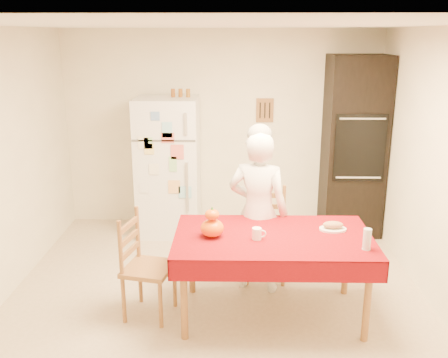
{
  "coord_description": "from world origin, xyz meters",
  "views": [
    {
      "loc": [
        0.15,
        -4.08,
        2.43
      ],
      "look_at": [
        0.07,
        0.2,
        1.18
      ],
      "focal_mm": 40.0,
      "sensor_mm": 36.0,
      "label": 1
    }
  ],
  "objects_px": {
    "dining_table": "(273,243)",
    "wine_glass": "(367,239)",
    "coffee_mug": "(257,234)",
    "chair_left": "(142,262)",
    "oven_cabinet": "(354,147)",
    "chair_far": "(266,229)",
    "seated_woman": "(258,212)",
    "pumpkin_lower": "(212,228)",
    "bread_plate": "(333,229)",
    "refrigerator": "(169,166)"
  },
  "relations": [
    {
      "from": "dining_table",
      "to": "wine_glass",
      "type": "xyz_separation_m",
      "value": [
        0.73,
        -0.27,
        0.16
      ]
    },
    {
      "from": "coffee_mug",
      "to": "wine_glass",
      "type": "bearing_deg",
      "value": -12.14
    },
    {
      "from": "dining_table",
      "to": "chair_left",
      "type": "relative_size",
      "value": 1.79
    },
    {
      "from": "oven_cabinet",
      "to": "chair_left",
      "type": "distance_m",
      "value": 3.11
    },
    {
      "from": "dining_table",
      "to": "coffee_mug",
      "type": "bearing_deg",
      "value": -150.21
    },
    {
      "from": "chair_far",
      "to": "chair_left",
      "type": "xyz_separation_m",
      "value": [
        -1.14,
        -0.78,
        0.0
      ]
    },
    {
      "from": "dining_table",
      "to": "seated_woman",
      "type": "bearing_deg",
      "value": 102.19
    },
    {
      "from": "dining_table",
      "to": "pumpkin_lower",
      "type": "distance_m",
      "value": 0.54
    },
    {
      "from": "seated_woman",
      "to": "bread_plate",
      "type": "bearing_deg",
      "value": 165.82
    },
    {
      "from": "dining_table",
      "to": "wine_glass",
      "type": "distance_m",
      "value": 0.79
    },
    {
      "from": "seated_woman",
      "to": "coffee_mug",
      "type": "distance_m",
      "value": 0.58
    },
    {
      "from": "chair_far",
      "to": "coffee_mug",
      "type": "distance_m",
      "value": 0.92
    },
    {
      "from": "oven_cabinet",
      "to": "dining_table",
      "type": "bearing_deg",
      "value": -119.22
    },
    {
      "from": "chair_left",
      "to": "seated_woman",
      "type": "relative_size",
      "value": 0.6
    },
    {
      "from": "oven_cabinet",
      "to": "seated_woman",
      "type": "distance_m",
      "value": 1.99
    },
    {
      "from": "chair_left",
      "to": "bread_plate",
      "type": "relative_size",
      "value": 3.96
    },
    {
      "from": "seated_woman",
      "to": "bread_plate",
      "type": "height_order",
      "value": "seated_woman"
    },
    {
      "from": "seated_woman",
      "to": "pumpkin_lower",
      "type": "relative_size",
      "value": 7.85
    },
    {
      "from": "refrigerator",
      "to": "seated_woman",
      "type": "xyz_separation_m",
      "value": [
        1.04,
        -1.48,
        -0.06
      ]
    },
    {
      "from": "coffee_mug",
      "to": "chair_left",
      "type": "bearing_deg",
      "value": 175.72
    },
    {
      "from": "oven_cabinet",
      "to": "wine_glass",
      "type": "distance_m",
      "value": 2.34
    },
    {
      "from": "pumpkin_lower",
      "to": "wine_glass",
      "type": "relative_size",
      "value": 1.15
    },
    {
      "from": "refrigerator",
      "to": "coffee_mug",
      "type": "bearing_deg",
      "value": -63.94
    },
    {
      "from": "refrigerator",
      "to": "wine_glass",
      "type": "bearing_deg",
      "value": -50.06
    },
    {
      "from": "oven_cabinet",
      "to": "pumpkin_lower",
      "type": "height_order",
      "value": "oven_cabinet"
    },
    {
      "from": "oven_cabinet",
      "to": "bread_plate",
      "type": "distance_m",
      "value": 2.0
    },
    {
      "from": "pumpkin_lower",
      "to": "bread_plate",
      "type": "bearing_deg",
      "value": 8.72
    },
    {
      "from": "refrigerator",
      "to": "pumpkin_lower",
      "type": "distance_m",
      "value": 2.1
    },
    {
      "from": "chair_left",
      "to": "seated_woman",
      "type": "distance_m",
      "value": 1.19
    },
    {
      "from": "chair_far",
      "to": "bread_plate",
      "type": "distance_m",
      "value": 0.88
    },
    {
      "from": "refrigerator",
      "to": "oven_cabinet",
      "type": "relative_size",
      "value": 0.77
    },
    {
      "from": "chair_far",
      "to": "coffee_mug",
      "type": "height_order",
      "value": "chair_far"
    },
    {
      "from": "refrigerator",
      "to": "coffee_mug",
      "type": "relative_size",
      "value": 17.0
    },
    {
      "from": "chair_far",
      "to": "seated_woman",
      "type": "bearing_deg",
      "value": -106.34
    },
    {
      "from": "wine_glass",
      "to": "bread_plate",
      "type": "bearing_deg",
      "value": 115.29
    },
    {
      "from": "bread_plate",
      "to": "refrigerator",
      "type": "bearing_deg",
      "value": 132.55
    },
    {
      "from": "chair_left",
      "to": "seated_woman",
      "type": "bearing_deg",
      "value": -51.27
    },
    {
      "from": "dining_table",
      "to": "bread_plate",
      "type": "distance_m",
      "value": 0.56
    },
    {
      "from": "oven_cabinet",
      "to": "bread_plate",
      "type": "height_order",
      "value": "oven_cabinet"
    },
    {
      "from": "seated_woman",
      "to": "bread_plate",
      "type": "relative_size",
      "value": 6.62
    },
    {
      "from": "coffee_mug",
      "to": "bread_plate",
      "type": "xyz_separation_m",
      "value": [
        0.68,
        0.22,
        -0.04
      ]
    },
    {
      "from": "wine_glass",
      "to": "bread_plate",
      "type": "relative_size",
      "value": 0.73
    },
    {
      "from": "refrigerator",
      "to": "chair_far",
      "type": "height_order",
      "value": "refrigerator"
    },
    {
      "from": "chair_left",
      "to": "pumpkin_lower",
      "type": "xyz_separation_m",
      "value": [
        0.62,
        -0.02,
        0.33
      ]
    },
    {
      "from": "chair_left",
      "to": "coffee_mug",
      "type": "height_order",
      "value": "chair_left"
    },
    {
      "from": "chair_left",
      "to": "chair_far",
      "type": "bearing_deg",
      "value": -42.67
    },
    {
      "from": "dining_table",
      "to": "coffee_mug",
      "type": "relative_size",
      "value": 17.0
    },
    {
      "from": "chair_left",
      "to": "refrigerator",
      "type": "bearing_deg",
      "value": 13.06
    },
    {
      "from": "coffee_mug",
      "to": "oven_cabinet",
      "type": "bearing_deg",
      "value": 58.78
    },
    {
      "from": "coffee_mug",
      "to": "pumpkin_lower",
      "type": "relative_size",
      "value": 0.49
    }
  ]
}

